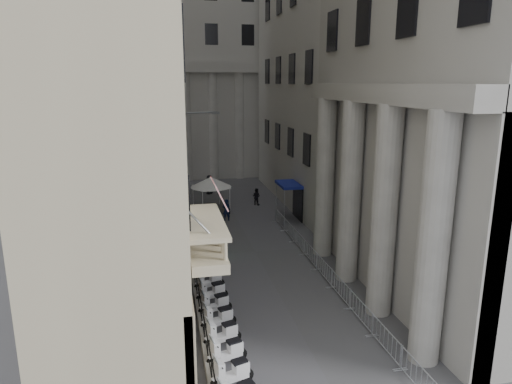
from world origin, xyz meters
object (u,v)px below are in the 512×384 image
(info_kiosk, at_px, (191,244))
(pedestrian_b, at_px, (256,197))
(security_tent, at_px, (215,183))
(street_lamp, at_px, (189,161))
(pedestrian_a, at_px, (226,210))

(info_kiosk, distance_m, pedestrian_b, 13.70)
(security_tent, relative_size, street_lamp, 0.40)
(security_tent, distance_m, pedestrian_b, 4.26)
(info_kiosk, bearing_deg, security_tent, 87.64)
(pedestrian_a, bearing_deg, security_tent, -86.94)
(pedestrian_b, bearing_deg, pedestrian_a, 90.33)
(street_lamp, height_order, pedestrian_a, street_lamp)
(info_kiosk, height_order, pedestrian_b, info_kiosk)
(security_tent, bearing_deg, pedestrian_b, 13.17)
(street_lamp, distance_m, info_kiosk, 7.14)
(street_lamp, relative_size, pedestrian_b, 5.71)
(security_tent, distance_m, pedestrian_a, 3.83)
(pedestrian_b, bearing_deg, security_tent, 51.02)
(pedestrian_b, bearing_deg, street_lamp, 83.06)
(street_lamp, xyz_separation_m, info_kiosk, (-0.35, -5.62, -4.40))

